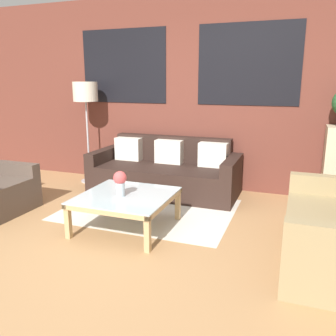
% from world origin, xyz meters
% --- Properties ---
extents(ground_plane, '(16.00, 16.00, 0.00)m').
position_xyz_m(ground_plane, '(0.00, 0.00, 0.00)').
color(ground_plane, '#AD7F51').
extents(wall_back_brick, '(8.40, 0.09, 2.80)m').
position_xyz_m(wall_back_brick, '(0.00, 2.44, 1.41)').
color(wall_back_brick, brown).
rests_on(wall_back_brick, ground_plane).
extents(rug, '(2.08, 1.53, 0.00)m').
position_xyz_m(rug, '(-0.03, 1.18, 0.00)').
color(rug, silver).
rests_on(rug, ground_plane).
extents(couch_dark, '(2.10, 0.88, 0.78)m').
position_xyz_m(couch_dark, '(-0.09, 1.95, 0.28)').
color(couch_dark, black).
rests_on(couch_dark, ground_plane).
extents(coffee_table, '(0.96, 0.96, 0.39)m').
position_xyz_m(coffee_table, '(-0.03, 0.57, 0.33)').
color(coffee_table, silver).
rests_on(coffee_table, ground_plane).
extents(floor_lamp, '(0.37, 0.37, 1.57)m').
position_xyz_m(floor_lamp, '(-1.44, 2.06, 1.36)').
color(floor_lamp, '#B2B2B7').
rests_on(floor_lamp, ground_plane).
extents(flower_vase, '(0.14, 0.14, 0.27)m').
position_xyz_m(flower_vase, '(-0.06, 0.50, 0.55)').
color(flower_vase, '#ADBCC6').
rests_on(flower_vase, coffee_table).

